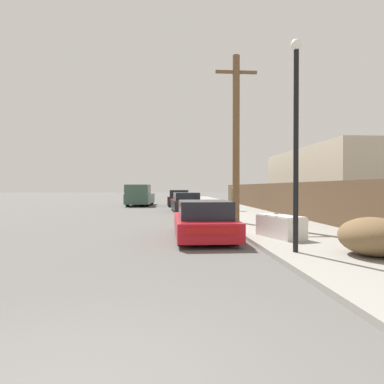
{
  "coord_description": "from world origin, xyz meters",
  "views": [
    {
      "loc": [
        0.79,
        -2.45,
        1.64
      ],
      "look_at": [
        1.8,
        11.89,
        1.44
      ],
      "focal_mm": 32.0,
      "sensor_mm": 36.0,
      "label": 1
    }
  ],
  "objects_px": {
    "parked_sports_car_red": "(203,221)",
    "brush_pile": "(373,236)",
    "street_lamp": "(296,130)",
    "utility_pole": "(236,137)",
    "discarded_fridge": "(280,226)",
    "car_parked_far": "(180,198)",
    "pickup_truck": "(140,195)",
    "pedestrian": "(234,198)",
    "car_parked_mid": "(186,203)"
  },
  "relations": [
    {
      "from": "car_parked_mid",
      "to": "pickup_truck",
      "type": "xyz_separation_m",
      "value": [
        -3.75,
        7.46,
        0.33
      ]
    },
    {
      "from": "car_parked_mid",
      "to": "street_lamp",
      "type": "xyz_separation_m",
      "value": [
        1.76,
        -15.31,
        2.38
      ]
    },
    {
      "from": "car_parked_mid",
      "to": "brush_pile",
      "type": "distance_m",
      "value": 16.18
    },
    {
      "from": "car_parked_mid",
      "to": "discarded_fridge",
      "type": "bearing_deg",
      "value": -83.38
    },
    {
      "from": "street_lamp",
      "to": "utility_pole",
      "type": "bearing_deg",
      "value": 90.38
    },
    {
      "from": "car_parked_mid",
      "to": "pedestrian",
      "type": "height_order",
      "value": "pedestrian"
    },
    {
      "from": "discarded_fridge",
      "to": "utility_pole",
      "type": "xyz_separation_m",
      "value": [
        -0.47,
        4.48,
        3.38
      ]
    },
    {
      "from": "car_parked_far",
      "to": "pickup_truck",
      "type": "bearing_deg",
      "value": 179.27
    },
    {
      "from": "utility_pole",
      "to": "discarded_fridge",
      "type": "bearing_deg",
      "value": -84.08
    },
    {
      "from": "street_lamp",
      "to": "brush_pile",
      "type": "distance_m",
      "value": 2.94
    },
    {
      "from": "pickup_truck",
      "to": "pedestrian",
      "type": "relative_size",
      "value": 3.41
    },
    {
      "from": "brush_pile",
      "to": "discarded_fridge",
      "type": "bearing_deg",
      "value": 111.72
    },
    {
      "from": "discarded_fridge",
      "to": "pickup_truck",
      "type": "height_order",
      "value": "pickup_truck"
    },
    {
      "from": "car_parked_far",
      "to": "street_lamp",
      "type": "height_order",
      "value": "street_lamp"
    },
    {
      "from": "parked_sports_car_red",
      "to": "brush_pile",
      "type": "distance_m",
      "value": 4.99
    },
    {
      "from": "parked_sports_car_red",
      "to": "car_parked_mid",
      "type": "relative_size",
      "value": 1.09
    },
    {
      "from": "utility_pole",
      "to": "brush_pile",
      "type": "relative_size",
      "value": 4.54
    },
    {
      "from": "brush_pile",
      "to": "car_parked_far",
      "type": "bearing_deg",
      "value": 98.71
    },
    {
      "from": "discarded_fridge",
      "to": "pedestrian",
      "type": "bearing_deg",
      "value": 68.61
    },
    {
      "from": "parked_sports_car_red",
      "to": "car_parked_mid",
      "type": "bearing_deg",
      "value": 89.58
    },
    {
      "from": "street_lamp",
      "to": "discarded_fridge",
      "type": "bearing_deg",
      "value": 79.83
    },
    {
      "from": "parked_sports_car_red",
      "to": "pickup_truck",
      "type": "distance_m",
      "value": 20.0
    },
    {
      "from": "car_parked_far",
      "to": "pickup_truck",
      "type": "xyz_separation_m",
      "value": [
        -3.56,
        0.35,
        0.28
      ]
    },
    {
      "from": "brush_pile",
      "to": "street_lamp",
      "type": "bearing_deg",
      "value": 161.35
    },
    {
      "from": "parked_sports_car_red",
      "to": "brush_pile",
      "type": "relative_size",
      "value": 2.82
    },
    {
      "from": "discarded_fridge",
      "to": "pickup_truck",
      "type": "xyz_separation_m",
      "value": [
        -5.93,
        20.43,
        0.48
      ]
    },
    {
      "from": "street_lamp",
      "to": "brush_pile",
      "type": "bearing_deg",
      "value": -18.65
    },
    {
      "from": "car_parked_mid",
      "to": "pedestrian",
      "type": "bearing_deg",
      "value": -21.06
    },
    {
      "from": "pickup_truck",
      "to": "street_lamp",
      "type": "bearing_deg",
      "value": 106.95
    },
    {
      "from": "car_parked_far",
      "to": "brush_pile",
      "type": "height_order",
      "value": "car_parked_far"
    },
    {
      "from": "utility_pole",
      "to": "brush_pile",
      "type": "xyz_separation_m",
      "value": [
        1.61,
        -7.35,
        -3.29
      ]
    },
    {
      "from": "discarded_fridge",
      "to": "car_parked_far",
      "type": "relative_size",
      "value": 0.39
    },
    {
      "from": "discarded_fridge",
      "to": "pickup_truck",
      "type": "bearing_deg",
      "value": 89.08
    },
    {
      "from": "discarded_fridge",
      "to": "brush_pile",
      "type": "distance_m",
      "value": 3.09
    },
    {
      "from": "pickup_truck",
      "to": "pedestrian",
      "type": "xyz_separation_m",
      "value": [
        6.83,
        -8.47,
        0.02
      ]
    },
    {
      "from": "car_parked_far",
      "to": "pedestrian",
      "type": "xyz_separation_m",
      "value": [
        3.27,
        -8.12,
        0.3
      ]
    },
    {
      "from": "utility_pole",
      "to": "street_lamp",
      "type": "distance_m",
      "value": 6.88
    },
    {
      "from": "parked_sports_car_red",
      "to": "street_lamp",
      "type": "relative_size",
      "value": 0.9
    },
    {
      "from": "pickup_truck",
      "to": "pedestrian",
      "type": "height_order",
      "value": "pickup_truck"
    },
    {
      "from": "parked_sports_car_red",
      "to": "utility_pole",
      "type": "distance_m",
      "value": 5.27
    },
    {
      "from": "car_parked_far",
      "to": "pedestrian",
      "type": "relative_size",
      "value": 2.81
    },
    {
      "from": "pickup_truck",
      "to": "brush_pile",
      "type": "distance_m",
      "value": 24.35
    },
    {
      "from": "pedestrian",
      "to": "discarded_fridge",
      "type": "bearing_deg",
      "value": -94.3
    },
    {
      "from": "discarded_fridge",
      "to": "utility_pole",
      "type": "distance_m",
      "value": 5.63
    },
    {
      "from": "car_parked_mid",
      "to": "pedestrian",
      "type": "relative_size",
      "value": 2.53
    },
    {
      "from": "parked_sports_car_red",
      "to": "street_lamp",
      "type": "height_order",
      "value": "street_lamp"
    },
    {
      "from": "car_parked_far",
      "to": "pickup_truck",
      "type": "height_order",
      "value": "pickup_truck"
    },
    {
      "from": "street_lamp",
      "to": "parked_sports_car_red",
      "type": "bearing_deg",
      "value": 120.68
    },
    {
      "from": "pickup_truck",
      "to": "utility_pole",
      "type": "xyz_separation_m",
      "value": [
        5.46,
        -15.95,
        2.9
      ]
    },
    {
      "from": "parked_sports_car_red",
      "to": "street_lamp",
      "type": "bearing_deg",
      "value": -59.34
    }
  ]
}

